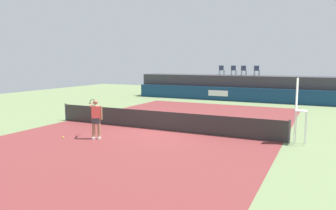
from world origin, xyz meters
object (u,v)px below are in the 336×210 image
(spectator_chair_center, at_px, (244,70))
(umpire_chair, at_px, (299,106))
(spectator_chair_far_left, at_px, (222,70))
(tennis_player, at_px, (96,118))
(spectator_chair_right, at_px, (257,70))
(net_post_near, at_px, (66,112))
(net_post_far, at_px, (289,131))
(spectator_chair_left, at_px, (234,70))
(tennis_ball, at_px, (63,137))

(spectator_chair_center, relative_size, umpire_chair, 0.32)
(spectator_chair_far_left, height_order, spectator_chair_center, same)
(spectator_chair_center, relative_size, tennis_player, 0.50)
(spectator_chair_right, bearing_deg, spectator_chair_far_left, 179.44)
(umpire_chair, bearing_deg, spectator_chair_right, 106.98)
(spectator_chair_far_left, relative_size, umpire_chair, 0.32)
(spectator_chair_far_left, xyz_separation_m, net_post_near, (-4.89, -15.12, -2.19))
(spectator_chair_center, height_order, net_post_far, spectator_chair_center)
(spectator_chair_far_left, bearing_deg, spectator_chair_center, -4.91)
(spectator_chair_right, xyz_separation_m, net_post_far, (4.29, -15.09, -2.19))
(spectator_chair_left, height_order, tennis_player, spectator_chair_left)
(spectator_chair_far_left, distance_m, spectator_chair_left, 1.11)
(spectator_chair_center, xyz_separation_m, tennis_player, (-2.41, -17.91, -1.73))
(spectator_chair_left, distance_m, net_post_far, 16.66)
(spectator_chair_center, relative_size, net_post_near, 0.89)
(net_post_far, bearing_deg, spectator_chair_center, 109.90)
(net_post_near, bearing_deg, umpire_chair, 0.03)
(spectator_chair_left, height_order, tennis_ball, spectator_chair_left)
(net_post_far, height_order, tennis_player, tennis_player)
(spectator_chair_left, height_order, spectator_chair_right, same)
(spectator_chair_far_left, relative_size, net_post_near, 0.89)
(spectator_chair_left, bearing_deg, spectator_chair_right, -3.81)
(spectator_chair_center, distance_m, tennis_player, 18.15)
(tennis_ball, bearing_deg, net_post_far, 20.88)
(tennis_player, bearing_deg, net_post_near, 147.03)
(net_post_near, xyz_separation_m, net_post_far, (12.40, 0.00, 0.00))
(spectator_chair_left, xyz_separation_m, spectator_chair_right, (2.12, -0.14, 0.00))
(spectator_chair_center, distance_m, net_post_far, 16.04)
(spectator_chair_far_left, distance_m, umpire_chair, 17.05)
(net_post_near, bearing_deg, tennis_player, -32.97)
(net_post_near, bearing_deg, spectator_chair_right, 61.73)
(spectator_chair_right, height_order, tennis_ball, spectator_chair_right)
(net_post_near, distance_m, net_post_far, 12.40)
(net_post_far, bearing_deg, spectator_chair_left, 112.81)
(tennis_player, height_order, tennis_ball, tennis_player)
(net_post_near, relative_size, tennis_ball, 14.71)
(net_post_far, xyz_separation_m, tennis_player, (-7.82, -2.97, 0.46))
(spectator_chair_center, distance_m, tennis_ball, 19.05)
(net_post_far, relative_size, tennis_player, 0.56)
(umpire_chair, distance_m, net_post_near, 12.76)
(spectator_chair_left, xyz_separation_m, tennis_player, (-1.41, -18.20, -1.73))
(spectator_chair_far_left, distance_m, spectator_chair_center, 2.11)
(spectator_chair_far_left, height_order, net_post_far, spectator_chair_far_left)
(spectator_chair_right, bearing_deg, net_post_far, -74.14)
(spectator_chair_left, xyz_separation_m, net_post_near, (-6.00, -15.23, -2.19))
(spectator_chair_left, bearing_deg, tennis_ball, -98.64)
(spectator_chair_far_left, relative_size, spectator_chair_center, 1.00)
(spectator_chair_right, distance_m, umpire_chair, 15.80)
(net_post_near, distance_m, tennis_player, 5.48)
(spectator_chair_left, relative_size, umpire_chair, 0.32)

